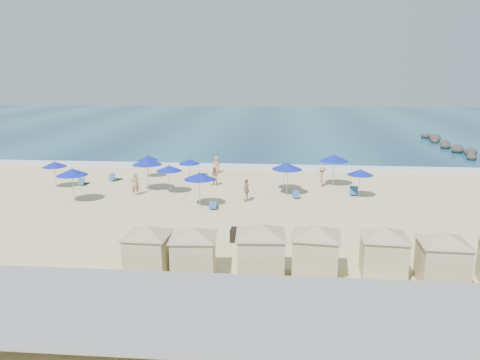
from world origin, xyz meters
name	(u,v)px	position (x,y,z in m)	size (l,w,h in m)	color
ground	(230,213)	(0.00, 0.00, 0.00)	(160.00, 160.00, 0.00)	beige
ocean	(262,123)	(0.00, 55.00, 0.03)	(160.00, 80.00, 0.06)	navy
surf_line	(247,167)	(0.00, 15.50, 0.04)	(160.00, 2.50, 0.08)	white
seawall	(193,300)	(0.00, -13.50, 0.65)	(160.00, 6.10, 1.22)	gray
rock_jetty	(462,151)	(24.01, 24.90, 0.36)	(2.56, 26.66, 0.96)	#2A2623
trash_bin	(237,235)	(0.95, -5.16, 0.37)	(0.74, 0.74, 0.74)	black
cabana_0	(148,243)	(-2.83, -9.76, 1.49)	(4.14, 4.14, 2.60)	#CEBE8D
cabana_1	(193,246)	(-0.63, -9.93, 1.51)	(4.20, 4.20, 2.64)	#CEBE8D
cabana_2	(261,244)	(2.47, -9.76, 1.64)	(4.55, 4.55, 2.86)	#CEBE8D
cabana_3	(316,244)	(4.99, -9.46, 1.58)	(4.39, 4.39, 2.77)	#CEBE8D
cabana_4	(384,246)	(8.11, -9.22, 1.53)	(4.25, 4.25, 2.67)	#CEBE8D
cabana_5	(443,252)	(10.57, -9.76, 1.54)	(4.28, 4.28, 2.68)	#CEBE8D
umbrella_0	(55,164)	(-14.90, 5.74, 1.97)	(1.99, 1.99, 2.27)	#A5A8AD
umbrella_1	(72,172)	(-11.61, 1.74, 2.25)	(2.28, 2.28, 2.60)	#A5A8AD
umbrella_2	(148,158)	(-8.40, 10.13, 1.78)	(1.80, 1.80, 2.05)	#A5A8AD
umbrella_3	(147,161)	(-7.15, 5.45, 2.38)	(2.41, 2.41, 2.74)	#A5A8AD
umbrella_4	(189,162)	(-4.36, 8.40, 1.85)	(1.88, 1.88, 2.13)	#A5A8AD
umbrella_5	(169,168)	(-5.25, 4.81, 2.01)	(2.04, 2.04, 2.32)	#A5A8AD
umbrella_6	(199,176)	(-2.29, 1.40, 2.22)	(2.25, 2.25, 2.56)	#A5A8AD
umbrella_7	(284,166)	(3.60, 6.53, 1.96)	(1.98, 1.98, 2.25)	#A5A8AD
umbrella_8	(287,166)	(3.85, 5.01, 2.27)	(2.30, 2.30, 2.61)	#A5A8AD
umbrella_9	(334,158)	(7.69, 8.27, 2.38)	(2.41, 2.41, 2.74)	#A5A8AD
umbrella_10	(360,172)	(9.26, 4.82, 1.97)	(1.99, 1.99, 2.27)	#A5A8AD
beach_chair_0	(83,182)	(-13.16, 6.92, 0.23)	(0.64, 1.25, 0.67)	#275591
beach_chair_1	(115,178)	(-11.04, 8.63, 0.25)	(1.04, 1.41, 0.71)	#275591
beach_chair_2	(205,177)	(-3.22, 9.65, 0.23)	(0.66, 1.26, 0.67)	#275591
beach_chair_3	(214,206)	(-1.26, 0.98, 0.22)	(0.53, 1.14, 0.62)	#275591
beach_chair_4	(296,195)	(4.51, 4.37, 0.21)	(0.51, 1.13, 0.62)	#275591
beach_chair_5	(354,191)	(9.00, 5.62, 0.27)	(0.85, 1.49, 0.77)	#275591
beachgoer_0	(135,184)	(-7.77, 4.07, 0.88)	(0.64, 0.42, 1.75)	tan
beachgoer_1	(215,176)	(-2.11, 7.60, 0.79)	(0.76, 0.60, 1.57)	tan
beachgoer_2	(246,190)	(0.87, 3.10, 0.85)	(0.99, 0.41, 1.70)	tan
beachgoer_3	(322,177)	(6.76, 7.98, 0.83)	(1.08, 0.62, 1.67)	tan
beachgoer_4	(217,165)	(-2.61, 12.52, 0.79)	(0.77, 0.50, 1.58)	tan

